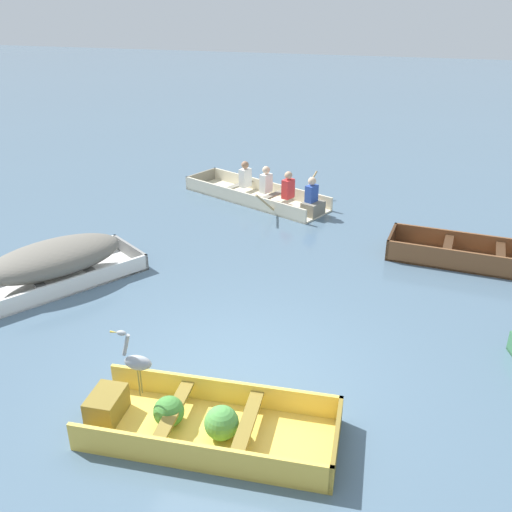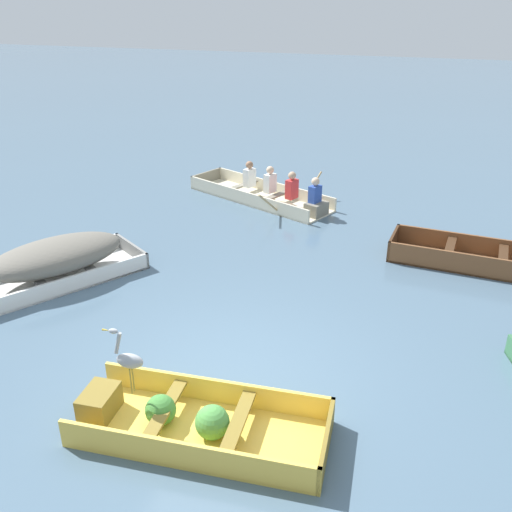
{
  "view_description": "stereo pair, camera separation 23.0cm",
  "coord_description": "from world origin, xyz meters",
  "px_view_note": "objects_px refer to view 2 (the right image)",
  "views": [
    {
      "loc": [
        1.96,
        -5.77,
        4.66
      ],
      "look_at": [
        -0.55,
        3.01,
        0.35
      ],
      "focal_mm": 40.0,
      "sensor_mm": 36.0,
      "label": 1
    },
    {
      "loc": [
        2.18,
        -5.7,
        4.66
      ],
      "look_at": [
        -0.55,
        3.01,
        0.35
      ],
      "focal_mm": 40.0,
      "sensor_mm": 36.0,
      "label": 2
    }
  ],
  "objects_px": {
    "dinghy_yellow_foreground": "(190,422)",
    "skiff_white_mid_moored": "(55,259)",
    "rowboat_cream_with_crew": "(268,194)",
    "heron_on_dinghy": "(128,359)",
    "skiff_wooden_brown_near_moored": "(483,259)"
  },
  "relations": [
    {
      "from": "skiff_wooden_brown_near_moored",
      "to": "rowboat_cream_with_crew",
      "type": "height_order",
      "value": "rowboat_cream_with_crew"
    },
    {
      "from": "rowboat_cream_with_crew",
      "to": "heron_on_dinghy",
      "type": "xyz_separation_m",
      "value": [
        0.65,
        -7.79,
        0.69
      ]
    },
    {
      "from": "skiff_wooden_brown_near_moored",
      "to": "skiff_white_mid_moored",
      "type": "height_order",
      "value": "skiff_white_mid_moored"
    },
    {
      "from": "skiff_white_mid_moored",
      "to": "heron_on_dinghy",
      "type": "height_order",
      "value": "heron_on_dinghy"
    },
    {
      "from": "dinghy_yellow_foreground",
      "to": "heron_on_dinghy",
      "type": "distance_m",
      "value": 1.02
    },
    {
      "from": "heron_on_dinghy",
      "to": "rowboat_cream_with_crew",
      "type": "bearing_deg",
      "value": 94.73
    },
    {
      "from": "dinghy_yellow_foreground",
      "to": "skiff_white_mid_moored",
      "type": "height_order",
      "value": "skiff_white_mid_moored"
    },
    {
      "from": "skiff_white_mid_moored",
      "to": "rowboat_cream_with_crew",
      "type": "xyz_separation_m",
      "value": [
        2.4,
        4.95,
        -0.19
      ]
    },
    {
      "from": "dinghy_yellow_foreground",
      "to": "rowboat_cream_with_crew",
      "type": "bearing_deg",
      "value": 99.76
    },
    {
      "from": "skiff_wooden_brown_near_moored",
      "to": "rowboat_cream_with_crew",
      "type": "distance_m",
      "value": 5.22
    },
    {
      "from": "skiff_wooden_brown_near_moored",
      "to": "skiff_white_mid_moored",
      "type": "distance_m",
      "value": 7.68
    },
    {
      "from": "dinghy_yellow_foreground",
      "to": "rowboat_cream_with_crew",
      "type": "relative_size",
      "value": 0.77
    },
    {
      "from": "skiff_white_mid_moored",
      "to": "rowboat_cream_with_crew",
      "type": "height_order",
      "value": "rowboat_cream_with_crew"
    },
    {
      "from": "rowboat_cream_with_crew",
      "to": "heron_on_dinghy",
      "type": "distance_m",
      "value": 7.85
    },
    {
      "from": "rowboat_cream_with_crew",
      "to": "dinghy_yellow_foreground",
      "type": "bearing_deg",
      "value": -80.24
    }
  ]
}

